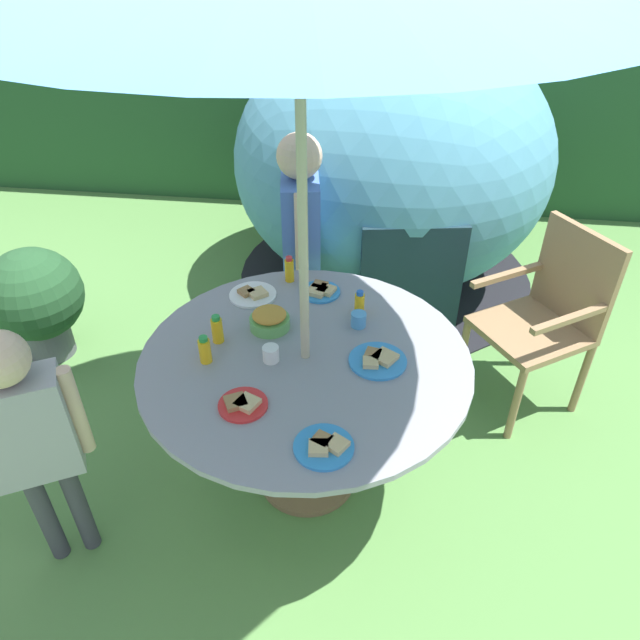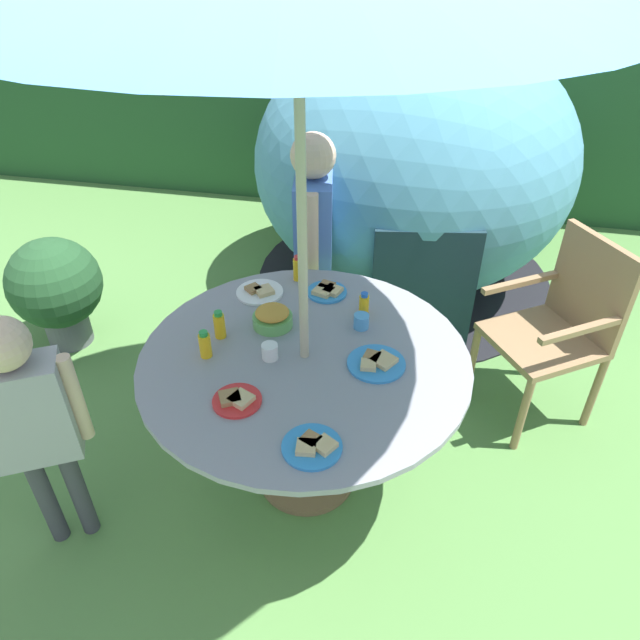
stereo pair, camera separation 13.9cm
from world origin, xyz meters
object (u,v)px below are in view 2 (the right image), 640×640
(child_in_grey_shirt, at_px, (29,412))
(cup_near, at_px, (270,351))
(juice_bottle_front_edge, at_px, (205,345))
(cup_far, at_px, (361,321))
(child_in_blue_shirt, at_px, (314,224))
(plate_far_right, at_px, (260,292))
(potted_plant, at_px, (56,287))
(plate_center_back, at_px, (237,400))
(plate_mid_left, at_px, (376,362))
(plate_center_front, at_px, (327,291))
(dome_tent, at_px, (413,165))
(juice_bottle_far_left, at_px, (219,325))
(wooden_chair, at_px, (561,322))
(garden_table, at_px, (305,383))
(plate_mid_right, at_px, (313,446))
(juice_bottle_near_left, at_px, (298,269))
(snack_bowl, at_px, (272,317))
(juice_bottle_near_right, at_px, (364,304))

(child_in_grey_shirt, bearing_deg, cup_near, 1.52)
(juice_bottle_front_edge, xyz_separation_m, cup_far, (0.59, 0.32, -0.02))
(child_in_blue_shirt, xyz_separation_m, plate_far_right, (-0.14, -0.54, -0.10))
(potted_plant, distance_m, plate_far_right, 1.46)
(child_in_grey_shirt, xyz_separation_m, plate_center_back, (0.74, 0.18, 0.03))
(plate_mid_left, height_order, plate_center_front, same)
(dome_tent, relative_size, juice_bottle_far_left, 19.06)
(dome_tent, xyz_separation_m, plate_center_front, (-0.28, -1.47, -0.08))
(child_in_blue_shirt, distance_m, child_in_grey_shirt, 1.64)
(plate_mid_left, bearing_deg, plate_far_right, 146.14)
(wooden_chair, distance_m, dome_tent, 1.49)
(garden_table, xyz_separation_m, plate_mid_left, (0.29, 0.00, 0.16))
(dome_tent, height_order, plate_center_front, dome_tent)
(plate_mid_right, bearing_deg, plate_center_front, 98.06)
(child_in_grey_shirt, bearing_deg, juice_bottle_far_left, 16.69)
(garden_table, height_order, potted_plant, garden_table)
(garden_table, relative_size, plate_mid_right, 6.49)
(juice_bottle_near_left, bearing_deg, potted_plant, 173.20)
(child_in_grey_shirt, bearing_deg, child_in_blue_shirt, 33.90)
(snack_bowl, bearing_deg, cup_far, 9.14)
(plate_mid_right, xyz_separation_m, juice_bottle_near_left, (-0.30, 1.04, 0.05))
(plate_mid_left, distance_m, plate_far_right, 0.72)
(wooden_chair, xyz_separation_m, plate_mid_right, (-0.99, -1.22, 0.21))
(child_in_grey_shirt, height_order, plate_far_right, child_in_grey_shirt)
(snack_bowl, distance_m, juice_bottle_near_left, 0.39)
(snack_bowl, bearing_deg, wooden_chair, 23.52)
(plate_center_back, bearing_deg, snack_bowl, 89.58)
(dome_tent, xyz_separation_m, child_in_blue_shirt, (-0.45, -0.99, 0.02))
(child_in_grey_shirt, relative_size, plate_center_back, 6.26)
(snack_bowl, height_order, plate_center_front, snack_bowl)
(plate_far_right, relative_size, juice_bottle_front_edge, 1.81)
(juice_bottle_near_left, relative_size, cup_near, 1.97)
(snack_bowl, distance_m, plate_center_front, 0.35)
(child_in_blue_shirt, distance_m, juice_bottle_near_left, 0.39)
(cup_near, bearing_deg, plate_far_right, 111.38)
(wooden_chair, bearing_deg, plate_mid_left, -81.75)
(snack_bowl, distance_m, juice_bottle_front_edge, 0.33)
(plate_center_front, relative_size, juice_bottle_near_left, 1.44)
(plate_far_right, bearing_deg, garden_table, -52.70)
(dome_tent, distance_m, juice_bottle_near_right, 1.60)
(potted_plant, distance_m, plate_mid_right, 2.22)
(cup_far, bearing_deg, juice_bottle_near_left, 137.75)
(plate_far_right, bearing_deg, plate_mid_left, -33.86)
(snack_bowl, distance_m, cup_far, 0.38)
(plate_center_back, relative_size, cup_far, 2.75)
(dome_tent, xyz_separation_m, plate_far_right, (-0.59, -1.53, -0.08))
(child_in_blue_shirt, relative_size, cup_near, 20.30)
(snack_bowl, bearing_deg, dome_tent, 75.16)
(child_in_blue_shirt, xyz_separation_m, juice_bottle_near_right, (0.36, -0.61, -0.06))
(snack_bowl, bearing_deg, juice_bottle_front_edge, -129.13)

